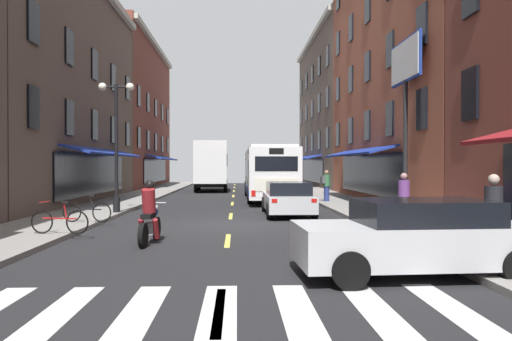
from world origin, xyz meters
The scene contains 17 objects.
ground_plane centered at (0.00, 0.00, -0.05)m, with size 34.80×80.00×0.10m, color black.
lane_centre_dashes centered at (0.00, -0.25, 0.00)m, with size 0.14×73.90×0.01m.
crosswalk_near centered at (0.00, -10.00, 0.00)m, with size 7.10×2.80×0.01m.
sidewalk_left centered at (-5.90, 0.00, 0.07)m, with size 3.00×80.00×0.14m, color gray.
sidewalk_right centered at (5.90, 0.00, 0.07)m, with size 3.00×80.00×0.14m, color gray.
billboard_sign centered at (7.05, 2.94, 5.55)m, with size 0.40×3.34×6.97m.
transit_bus centered at (2.10, 12.59, 1.62)m, with size 2.69×11.67×3.07m.
box_truck centered at (-1.76, 22.07, 1.97)m, with size 2.59×6.73×3.84m.
sedan_near centered at (3.54, -7.99, 0.72)m, with size 4.41×2.14×1.40m.
sedan_mid centered at (2.31, 3.20, 0.69)m, with size 1.93×4.65×1.36m.
motorcycle_rider centered at (-2.00, -4.00, 0.71)m, with size 0.62×2.07×1.66m.
bicycle_near centered at (-4.63, -3.07, 0.50)m, with size 1.69×0.51×0.91m.
bicycle_mid centered at (-4.74, -0.22, 0.50)m, with size 1.70×0.48×0.91m.
pedestrian_near centered at (4.96, 9.18, 1.00)m, with size 0.52×0.40×1.63m.
pedestrian_mid centered at (5.62, -1.12, 0.98)m, with size 0.36×0.36×1.65m.
pedestrian_far centered at (5.51, -6.97, 1.02)m, with size 0.36×0.36×1.72m.
street_lamp_twin centered at (-4.61, 3.34, 3.03)m, with size 1.42×0.32×5.22m.
Camera 1 is at (0.25, -16.99, 2.03)m, focal length 35.06 mm.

